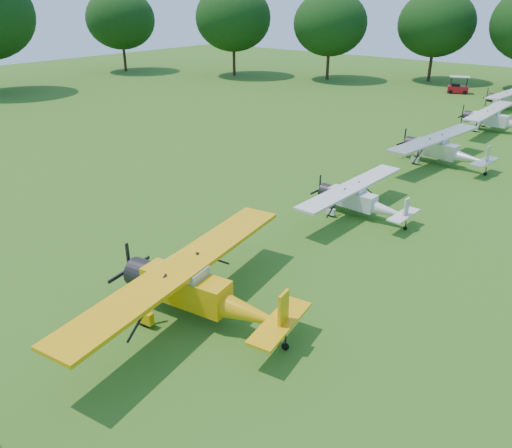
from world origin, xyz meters
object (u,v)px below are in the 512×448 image
at_px(aircraft_2, 198,288).
at_px(aircraft_3, 359,198).
at_px(golf_cart, 458,88).
at_px(aircraft_5, 496,118).
at_px(aircraft_4, 442,148).

height_order(aircraft_2, aircraft_3, aircraft_2).
bearing_deg(golf_cart, aircraft_5, -82.05).
relative_size(aircraft_4, aircraft_5, 1.05).
xyz_separation_m(aircraft_3, aircraft_5, (0.33, 24.89, 0.13)).
bearing_deg(aircraft_4, aircraft_2, -83.05).
height_order(aircraft_4, aircraft_5, aircraft_4).
bearing_deg(aircraft_4, golf_cart, 114.16).
xyz_separation_m(aircraft_3, golf_cart, (-8.98, 42.27, -0.38)).
height_order(aircraft_3, golf_cart, golf_cart).
height_order(aircraft_4, golf_cart, aircraft_4).
height_order(aircraft_5, golf_cart, golf_cart).
xyz_separation_m(aircraft_5, golf_cart, (-9.31, 17.38, -0.51)).
bearing_deg(golf_cart, aircraft_3, -98.24).
bearing_deg(aircraft_5, aircraft_3, -89.95).
height_order(aircraft_3, aircraft_5, aircraft_5).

